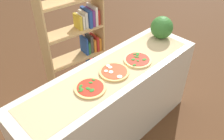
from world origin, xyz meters
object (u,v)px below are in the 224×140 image
Objects in this scene: pizza_spinach_0 at (90,88)px; watermelon at (162,27)px; pizza_spinach_2 at (138,60)px; pizza_mozzarella_1 at (114,72)px; bookshelf at (80,31)px.

watermelon is (1.15, 0.10, 0.11)m from pizza_spinach_0.
pizza_mozzarella_1 is at bearing 174.76° from pizza_spinach_2.
watermelon reaches higher than pizza_spinach_2.
pizza_spinach_2 is 0.57m from watermelon.
pizza_spinach_0 is at bearing -124.52° from bookshelf.
watermelon is 0.15× the size of bookshelf.
bookshelf is at bearing 113.52° from watermelon.
pizza_spinach_2 is at bearing -96.65° from bookshelf.
pizza_spinach_2 is at bearing -1.69° from pizza_spinach_0.
pizza_spinach_2 is at bearing -167.61° from watermelon.
bookshelf reaches higher than pizza_spinach_0.
pizza_spinach_0 is 0.61m from pizza_spinach_2.
bookshelf is (0.73, 1.06, -0.14)m from pizza_spinach_0.
bookshelf reaches higher than pizza_spinach_2.
pizza_spinach_0 is 1.10× the size of watermelon.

